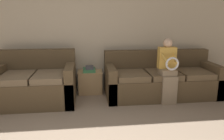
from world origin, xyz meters
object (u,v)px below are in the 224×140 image
(book_stack, at_px, (89,69))
(couch_side, at_px, (36,84))
(child_left_seated, at_px, (168,68))
(side_shelf, at_px, (90,82))
(couch_main, at_px, (160,80))

(book_stack, bearing_deg, couch_side, -159.21)
(child_left_seated, bearing_deg, side_shelf, 154.37)
(couch_main, relative_size, book_stack, 6.97)
(couch_side, xyz_separation_m, book_stack, (1.01, 0.38, 0.17))
(child_left_seated, xyz_separation_m, side_shelf, (-1.42, 0.68, -0.41))
(couch_side, xyz_separation_m, child_left_seated, (2.44, -0.29, 0.31))
(couch_main, xyz_separation_m, couch_side, (-2.45, -0.09, 0.02))
(couch_side, relative_size, book_stack, 4.54)
(child_left_seated, xyz_separation_m, book_stack, (-1.44, 0.68, -0.14))
(couch_side, bearing_deg, side_shelf, 20.94)
(couch_main, bearing_deg, book_stack, 168.38)
(couch_side, relative_size, child_left_seated, 1.22)
(couch_side, distance_m, child_left_seated, 2.48)
(child_left_seated, bearing_deg, couch_side, 173.18)
(couch_side, height_order, child_left_seated, child_left_seated)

